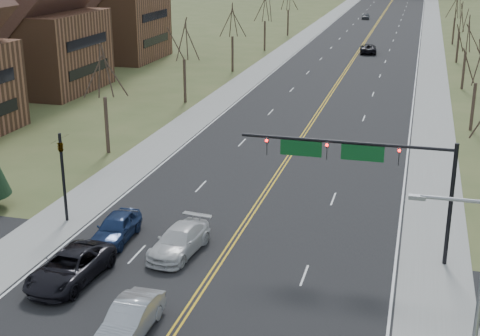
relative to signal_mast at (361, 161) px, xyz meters
The scene contains 25 objects.
road 96.96m from the signal_mast, 94.41° to the left, with size 20.00×380.00×0.01m, color black.
cross_road 12.03m from the signal_mast, 134.80° to the right, with size 120.00×14.00×0.01m, color black.
sidewalk_left 98.61m from the signal_mast, 101.39° to the left, with size 4.00×380.00×0.03m, color gray.
sidewalk_right 96.78m from the signal_mast, 87.30° to the left, with size 4.00×380.00×0.03m, color gray.
center_line 96.96m from the signal_mast, 94.41° to the left, with size 0.42×380.00×0.01m, color gold.
edge_line_left 98.20m from the signal_mast, 100.13° to the left, with size 0.15×380.00×0.01m, color silver.
edge_line_right 96.70m from the signal_mast, 88.60° to the left, with size 0.15×380.00×0.01m, color silver.
signal_mast is the anchor object (origin of this frame).
signal_left 19.06m from the signal_mast, behind, with size 0.32×0.36×6.00m.
street_light 14.51m from the signal_mast, 68.59° to the right, with size 2.90×0.25×9.07m.
tree_l_0 27.17m from the signal_mast, 147.71° to the left, with size 3.96×3.96×9.00m.
tree_r_1 31.56m from the signal_mast, 75.21° to the left, with size 3.74×3.74×8.50m.
tree_l_1 41.45m from the signal_mast, 123.63° to the left, with size 3.96×3.96×9.00m.
tree_r_2 51.15m from the signal_mast, 80.94° to the left, with size 3.74×3.74×8.50m.
tree_l_2 59.15m from the signal_mast, 112.83° to the left, with size 3.96×3.96×9.00m.
tree_r_3 70.96m from the signal_mast, 83.48° to the left, with size 3.74×3.74×8.50m.
tree_l_3 77.96m from the signal_mast, 107.12° to the left, with size 3.96×3.96×9.00m.
tree_r_4 90.86m from the signal_mast, 84.91° to the left, with size 3.74×3.74×8.50m.
bldg_left_mid 56.81m from the signal_mast, 139.96° to the left, with size 15.10×14.28×20.75m.
car_sb_inner_lead 15.51m from the signal_mast, 129.24° to the right, with size 1.69×4.86×1.60m, color #A3A6AB.
car_sb_outer_lead 17.09m from the signal_mast, 152.86° to the right, with size 2.77×6.00×1.67m, color black.
car_sb_inner_second 11.54m from the signal_mast, 165.30° to the right, with size 2.21×5.44×1.58m, color silver.
car_sb_outer_second 15.39m from the signal_mast, behind, with size 1.96×4.88×1.66m, color navy.
car_far_nb 76.53m from the signal_mast, 94.32° to the left, with size 2.57×5.56×1.55m, color black.
car_far_sb 128.83m from the signal_mast, 94.79° to the left, with size 1.71×4.26×1.45m, color #43464A.
Camera 1 is at (10.20, -22.82, 17.49)m, focal length 50.00 mm.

